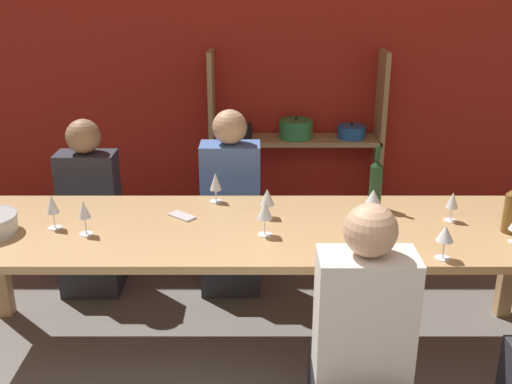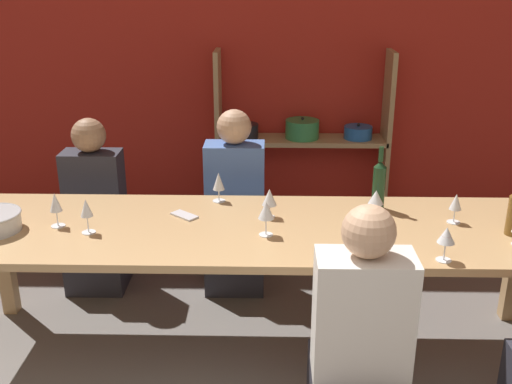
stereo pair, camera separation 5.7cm
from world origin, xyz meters
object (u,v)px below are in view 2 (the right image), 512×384
(wine_glass_red_d, at_px, (219,182))
(person_near_a, at_px, (359,370))
(wine_glass_white_b, at_px, (55,204))
(wine_glass_red_c, at_px, (266,211))
(person_far_a, at_px, (235,221))
(person_far_b, at_px, (98,224))
(shelf_unit, at_px, (302,155))
(wine_glass_red_b, at_px, (446,236))
(cell_phone, at_px, (184,215))
(wine_glass_empty_b, at_px, (269,198))
(dining_table, at_px, (256,239))
(wine_glass_empty_c, at_px, (376,198))
(wine_glass_white_a, at_px, (86,209))
(wine_bottle_green, at_px, (379,184))
(wine_glass_empty_a, at_px, (456,203))
(wine_glass_empty_e, at_px, (368,213))

(wine_glass_red_d, height_order, person_near_a, person_near_a)
(wine_glass_white_b, bearing_deg, wine_glass_red_c, -4.48)
(person_far_a, distance_m, person_far_b, 0.90)
(wine_glass_white_b, xyz_separation_m, person_far_a, (0.86, 0.80, -0.43))
(shelf_unit, bearing_deg, wine_glass_red_d, -111.56)
(wine_glass_red_b, bearing_deg, cell_phone, 158.63)
(wine_glass_red_c, xyz_separation_m, wine_glass_empty_b, (0.02, 0.23, -0.02))
(wine_glass_red_c, bearing_deg, wine_glass_red_d, 120.71)
(wine_glass_red_b, height_order, wine_glass_red_c, wine_glass_red_c)
(dining_table, bearing_deg, person_far_b, 144.17)
(wine_glass_red_b, bearing_deg, wine_glass_white_b, 169.69)
(wine_glass_empty_c, xyz_separation_m, person_far_b, (-1.67, 0.62, -0.44))
(wine_glass_red_d, distance_m, cell_phone, 0.30)
(wine_glass_red_d, bearing_deg, wine_glass_red_b, -33.48)
(wine_glass_empty_b, distance_m, wine_glass_red_d, 0.36)
(wine_glass_white_a, distance_m, wine_glass_red_b, 1.70)
(shelf_unit, relative_size, wine_glass_empty_c, 9.28)
(wine_bottle_green, height_order, person_far_b, person_far_b)
(person_far_a, height_order, person_far_b, person_far_a)
(person_near_a, bearing_deg, wine_glass_red_b, 42.05)
(wine_glass_red_c, relative_size, wine_glass_empty_a, 1.13)
(wine_glass_empty_b, bearing_deg, wine_glass_empty_c, 1.05)
(wine_bottle_green, relative_size, wine_glass_empty_b, 2.21)
(wine_glass_white_a, xyz_separation_m, wine_glass_red_b, (1.68, -0.26, -0.01))
(cell_phone, xyz_separation_m, person_far_a, (0.23, 0.65, -0.31))
(wine_glass_white_a, bearing_deg, wine_glass_empty_a, 5.26)
(cell_phone, bearing_deg, wine_bottle_green, 7.45)
(person_far_a, bearing_deg, wine_glass_white_b, 42.98)
(person_near_a, bearing_deg, wine_glass_empty_b, 113.59)
(shelf_unit, height_order, person_far_a, shelf_unit)
(wine_bottle_green, distance_m, wine_glass_red_b, 0.65)
(wine_glass_empty_b, bearing_deg, wine_glass_empty_a, -2.91)
(wine_glass_white_b, bearing_deg, person_near_a, -26.11)
(wine_glass_red_c, distance_m, wine_glass_red_d, 0.53)
(wine_glass_red_c, bearing_deg, cell_phone, 152.31)
(person_far_a, bearing_deg, wine_bottle_green, 147.51)
(wine_glass_empty_e, bearing_deg, person_far_a, 128.73)
(dining_table, distance_m, wine_bottle_green, 0.74)
(cell_phone, bearing_deg, shelf_unit, 66.04)
(wine_glass_empty_e, bearing_deg, shelf_unit, 97.20)
(wine_glass_red_c, height_order, person_near_a, person_near_a)
(wine_glass_red_c, bearing_deg, shelf_unit, 81.58)
(wine_glass_white_b, xyz_separation_m, wine_glass_empty_b, (1.08, 0.14, -0.01))
(shelf_unit, distance_m, wine_glass_empty_e, 1.83)
(person_far_a, bearing_deg, dining_table, 100.95)
(shelf_unit, distance_m, wine_glass_empty_b, 1.62)
(wine_glass_white_b, relative_size, wine_glass_empty_e, 1.11)
(wine_glass_empty_b, bearing_deg, wine_glass_red_d, 141.68)
(wine_glass_white_a, relative_size, wine_glass_empty_e, 1.10)
(wine_glass_empty_c, bearing_deg, wine_glass_red_d, 165.67)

